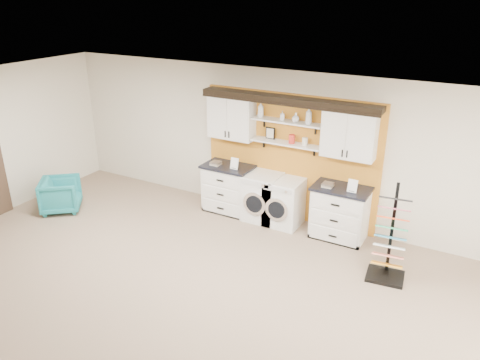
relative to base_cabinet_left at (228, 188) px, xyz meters
The scene contains 22 objects.
floor 3.84m from the base_cabinet_left, 72.76° to the right, with size 10.00×10.00×0.00m, color gray.
ceiling 4.47m from the base_cabinet_left, 72.76° to the right, with size 10.00×10.00×0.00m, color white.
wall_back 1.50m from the base_cabinet_left, 17.63° to the left, with size 10.00×10.00×0.00m, color beige.
accent_panel 1.38m from the base_cabinet_left, 16.00° to the left, with size 3.40×0.07×2.40m, color #BF7820.
upper_cabinet_left 1.41m from the base_cabinet_left, 90.00° to the left, with size 0.90×0.35×0.84m.
upper_cabinet_right 2.67m from the base_cabinet_left, ahead, with size 0.90×0.35×0.84m.
shelf_lower 1.55m from the base_cabinet_left, ahead, with size 1.32×0.28×0.03m, color silver.
shelf_upper 1.85m from the base_cabinet_left, ahead, with size 1.32×0.28×0.03m, color silver.
crown_molding 2.18m from the base_cabinet_left, ahead, with size 3.30×0.41×0.13m.
picture_frame 1.43m from the base_cabinet_left, 14.85° to the left, with size 0.18×0.02×0.22m.
canister_red 1.69m from the base_cabinet_left, ahead, with size 0.11×0.11×0.16m, color red.
canister_cream 1.88m from the base_cabinet_left, ahead, with size 0.10×0.10×0.14m, color silver.
base_cabinet_left is the anchor object (origin of this frame).
base_cabinet_right 2.26m from the base_cabinet_left, ahead, with size 0.98×0.66×0.96m.
washer 0.75m from the base_cabinet_left, ahead, with size 0.65×0.71×0.91m.
dryer 1.20m from the base_cabinet_left, ahead, with size 0.63×0.71×0.89m.
sample_rack 3.41m from the base_cabinet_left, 14.65° to the right, with size 0.60×0.52×1.52m.
armchair 3.32m from the base_cabinet_left, 150.79° to the right, with size 0.71×0.73×0.66m, color #1B7980.
soap_bottle_a 1.73m from the base_cabinet_left, 14.81° to the left, with size 0.11×0.11×0.29m, color silver.
soap_bottle_b 1.87m from the base_cabinet_left, ahead, with size 0.07×0.08×0.17m, color silver.
soap_bottle_c 2.02m from the base_cabinet_left, ahead, with size 0.13×0.13×0.17m, color silver.
soap_bottle_d 2.23m from the base_cabinet_left, ahead, with size 0.11×0.11×0.30m, color silver.
Camera 1 is at (3.17, -3.62, 4.13)m, focal length 35.00 mm.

